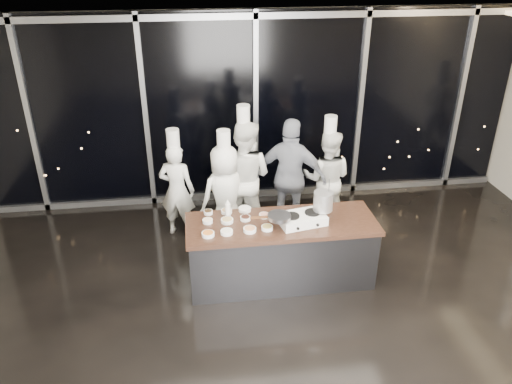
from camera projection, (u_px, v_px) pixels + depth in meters
ground at (293, 324)px, 6.02m from camera, size 9.00×9.00×0.00m
room_shell at (318, 150)px, 5.02m from camera, size 9.02×7.02×3.21m
window_wall at (255, 110)px, 8.32m from camera, size 8.90×0.11×3.20m
demo_counter at (281, 251)px, 6.61m from camera, size 2.46×0.86×0.90m
stove at (302, 219)px, 6.35m from camera, size 0.64×0.46×0.14m
frying_pan at (278, 217)px, 6.20m from camera, size 0.53×0.35×0.05m
stock_pot at (323, 201)px, 6.35m from camera, size 0.29×0.29×0.25m
prep_bowls at (241, 221)px, 6.38m from camera, size 1.17×0.72×0.05m
squeeze_bottle at (228, 209)px, 6.46m from camera, size 0.07×0.07×0.26m
chef_far_left at (177, 189)px, 7.53m from camera, size 0.63×0.51×1.72m
chef_left at (225, 195)px, 7.31m from camera, size 0.89×0.74×1.79m
chef_center at (244, 177)px, 7.57m from camera, size 1.08×0.98×2.05m
guest at (291, 177)px, 7.55m from camera, size 1.17×0.86×1.84m
chef_right at (327, 178)px, 7.79m from camera, size 0.94×0.85×1.82m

